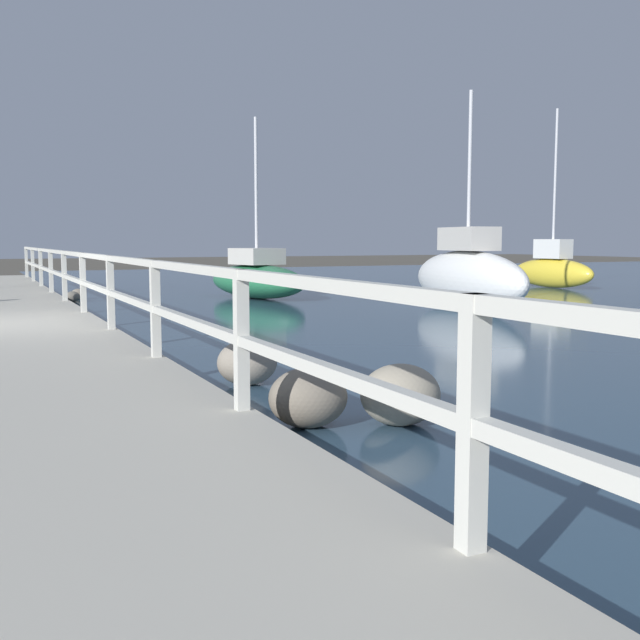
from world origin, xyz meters
TOP-DOWN VIEW (x-y plane):
  - railing at (1.67, -0.00)m, footprint 0.10×32.50m
  - boulder_near_dock at (2.43, -6.94)m, footprint 0.71×0.64m
  - boulder_downstream at (2.60, -4.87)m, footprint 0.69×0.62m
  - boulder_upstream at (3.20, -7.21)m, footprint 0.73×0.66m
  - boulder_mid_strip at (2.51, 8.83)m, footprint 0.41×0.37m
  - boulder_far_strip at (2.24, 7.97)m, footprint 0.39×0.35m
  - sailboat_yellow at (18.14, 7.30)m, footprint 1.05×3.69m
  - sailboat_white at (10.55, 1.84)m, footprint 1.79×5.16m
  - sailboat_green at (7.15, 7.10)m, footprint 2.46×4.33m

SIDE VIEW (x-z plane):
  - boulder_far_strip at x=2.24m, z-range 0.00..0.29m
  - boulder_mid_strip at x=2.51m, z-range 0.00..0.30m
  - boulder_downstream at x=2.60m, z-range 0.00..0.52m
  - boulder_near_dock at x=2.43m, z-range 0.00..0.53m
  - boulder_upstream at x=3.20m, z-range 0.00..0.55m
  - sailboat_green at x=7.15m, z-range -1.95..3.09m
  - sailboat_yellow at x=18.14m, z-range -2.39..3.71m
  - sailboat_white at x=10.55m, z-range -1.76..3.35m
  - railing at x=1.67m, z-range 0.52..1.62m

